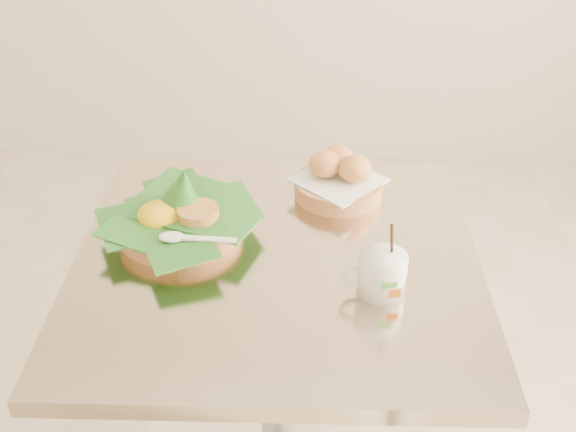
{
  "coord_description": "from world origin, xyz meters",
  "views": [
    {
      "loc": [
        0.2,
        -1.03,
        1.48
      ],
      "look_at": [
        0.15,
        0.01,
        0.82
      ],
      "focal_mm": 45.0,
      "sensor_mm": 36.0,
      "label": 1
    }
  ],
  "objects_px": {
    "cafe_table": "(278,349)",
    "coffee_mug": "(381,273)",
    "bread_basket": "(339,178)",
    "rice_basket": "(179,215)"
  },
  "relations": [
    {
      "from": "rice_basket",
      "to": "bread_basket",
      "type": "xyz_separation_m",
      "value": [
        0.29,
        0.15,
        -0.0
      ]
    },
    {
      "from": "cafe_table",
      "to": "bread_basket",
      "type": "xyz_separation_m",
      "value": [
        0.11,
        0.21,
        0.26
      ]
    },
    {
      "from": "cafe_table",
      "to": "coffee_mug",
      "type": "xyz_separation_m",
      "value": [
        0.17,
        -0.09,
        0.26
      ]
    },
    {
      "from": "cafe_table",
      "to": "coffee_mug",
      "type": "distance_m",
      "value": 0.32
    },
    {
      "from": "cafe_table",
      "to": "bread_basket",
      "type": "relative_size",
      "value": 3.64
    },
    {
      "from": "cafe_table",
      "to": "rice_basket",
      "type": "distance_m",
      "value": 0.32
    },
    {
      "from": "bread_basket",
      "to": "coffee_mug",
      "type": "relative_size",
      "value": 1.51
    },
    {
      "from": "cafe_table",
      "to": "coffee_mug",
      "type": "height_order",
      "value": "coffee_mug"
    },
    {
      "from": "cafe_table",
      "to": "bread_basket",
      "type": "bearing_deg",
      "value": 62.81
    },
    {
      "from": "rice_basket",
      "to": "bread_basket",
      "type": "distance_m",
      "value": 0.33
    }
  ]
}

